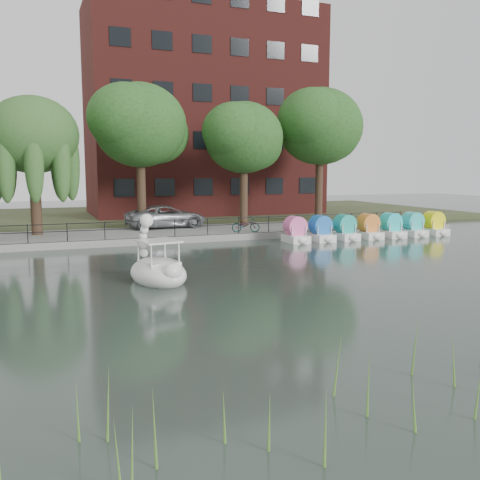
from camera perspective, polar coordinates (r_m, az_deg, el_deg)
ground_plane at (r=19.13m, az=2.94°, el=-5.41°), size 120.00×120.00×0.00m
promenade at (r=34.13m, az=-8.08°, el=0.61°), size 40.00×6.00×0.40m
kerb at (r=31.28m, az=-6.86°, el=-0.00°), size 40.00×0.25×0.40m
land_strip at (r=47.80m, az=-11.91°, el=2.47°), size 60.00×22.00×0.36m
railing at (r=31.36m, az=-6.97°, el=1.75°), size 32.00×0.05×1.00m
apartment_building at (r=49.46m, az=-3.95°, el=13.44°), size 20.00×10.07×18.00m
willow_mid at (r=34.06m, az=-21.27°, el=10.35°), size 5.32×5.32×8.15m
broadleaf_center at (r=35.74m, az=-10.63°, el=11.89°), size 6.00×6.00×9.25m
broadleaf_right at (r=37.16m, az=0.40°, el=10.80°), size 5.40×5.40×8.32m
broadleaf_far at (r=40.94m, az=8.55°, el=11.84°), size 6.30×6.30×9.71m
minivan at (r=36.05m, az=-7.86°, el=2.67°), size 3.40×6.42×1.72m
bicycle at (r=33.18m, az=0.62°, el=1.70°), size 1.07×1.82×1.00m
swan_boat at (r=20.70m, az=-8.80°, el=-2.91°), size 2.48×3.34×2.56m
pedal_boat_row at (r=34.31m, az=13.55°, el=1.19°), size 11.35×1.70×1.40m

